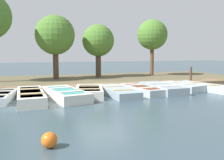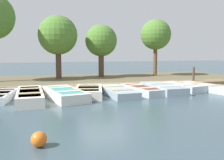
% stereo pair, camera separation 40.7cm
% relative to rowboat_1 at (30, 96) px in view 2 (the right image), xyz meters
% --- Properties ---
extents(ground_plane, '(80.00, 80.00, 0.00)m').
position_rel_rowboat_1_xyz_m(ground_plane, '(-1.73, 3.73, -0.22)').
color(ground_plane, '#384C56').
extents(shore_bank, '(8.00, 24.00, 0.13)m').
position_rel_rowboat_1_xyz_m(shore_bank, '(-6.73, 3.73, -0.16)').
color(shore_bank, brown).
rests_on(shore_bank, ground_plane).
extents(dock_walkway, '(1.44, 17.68, 0.19)m').
position_rel_rowboat_1_xyz_m(dock_walkway, '(-2.96, 3.73, -0.13)').
color(dock_walkway, brown).
rests_on(dock_walkway, ground_plane).
extents(rowboat_1, '(3.61, 1.17, 0.44)m').
position_rel_rowboat_1_xyz_m(rowboat_1, '(0.00, 0.00, 0.00)').
color(rowboat_1, silver).
rests_on(rowboat_1, ground_plane).
extents(rowboat_2, '(3.42, 1.86, 0.43)m').
position_rel_rowboat_1_xyz_m(rowboat_2, '(-0.08, 1.46, -0.01)').
color(rowboat_2, silver).
rests_on(rowboat_2, ground_plane).
extents(rowboat_3, '(2.82, 1.79, 0.43)m').
position_rel_rowboat_1_xyz_m(rowboat_3, '(-0.42, 2.62, -0.01)').
color(rowboat_3, silver).
rests_on(rowboat_3, ground_plane).
extents(rowboat_4, '(3.26, 1.17, 0.36)m').
position_rel_rowboat_1_xyz_m(rowboat_4, '(-0.30, 4.01, -0.05)').
color(rowboat_4, '#8C9EA8').
rests_on(rowboat_4, ground_plane).
extents(rowboat_5, '(3.01, 1.41, 0.36)m').
position_rel_rowboat_1_xyz_m(rowboat_5, '(-0.47, 5.33, -0.04)').
color(rowboat_5, '#B2BCC1').
rests_on(rowboat_5, ground_plane).
extents(rowboat_6, '(3.13, 1.23, 0.41)m').
position_rel_rowboat_1_xyz_m(rowboat_6, '(-0.49, 6.51, -0.02)').
color(rowboat_6, '#8C9EA8').
rests_on(rowboat_6, ground_plane).
extents(rowboat_7, '(2.80, 1.71, 0.38)m').
position_rel_rowboat_1_xyz_m(rowboat_7, '(-0.78, 7.81, -0.03)').
color(rowboat_7, '#B2BCC1').
rests_on(rowboat_7, ground_plane).
extents(rowboat_8, '(3.56, 1.83, 0.35)m').
position_rel_rowboat_1_xyz_m(rowboat_8, '(-0.42, 9.03, -0.05)').
color(rowboat_8, '#B2BCC1').
rests_on(rowboat_8, ground_plane).
extents(mooring_post_far, '(0.14, 0.14, 1.11)m').
position_rel_rowboat_1_xyz_m(mooring_post_far, '(-3.11, 10.16, 0.34)').
color(mooring_post_far, '#47382D').
rests_on(mooring_post_far, ground_plane).
extents(buoy, '(0.35, 0.35, 0.35)m').
position_rel_rowboat_1_xyz_m(buoy, '(5.53, 0.35, -0.05)').
color(buoy, orange).
rests_on(buoy, ground_plane).
extents(park_tree_left, '(2.79, 2.79, 4.66)m').
position_rel_rowboat_1_xyz_m(park_tree_left, '(-7.30, 1.79, 3.01)').
color(park_tree_left, '#4C3828').
rests_on(park_tree_left, ground_plane).
extents(park_tree_center, '(2.45, 2.45, 4.18)m').
position_rel_rowboat_1_xyz_m(park_tree_center, '(-7.85, 5.09, 2.68)').
color(park_tree_center, '#4C3828').
rests_on(park_tree_center, ground_plane).
extents(park_tree_right, '(2.45, 2.45, 4.71)m').
position_rel_rowboat_1_xyz_m(park_tree_right, '(-7.62, 9.60, 3.22)').
color(park_tree_right, brown).
rests_on(park_tree_right, ground_plane).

